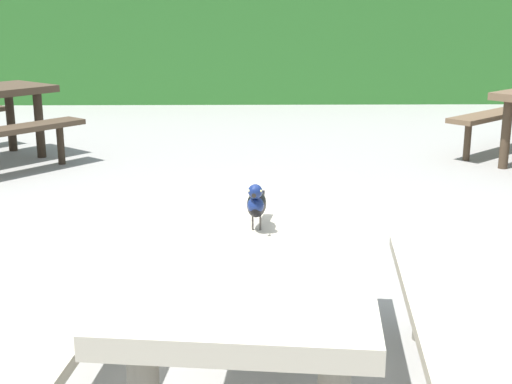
# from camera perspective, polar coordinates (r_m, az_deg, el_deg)

# --- Properties ---
(ground_plane) EXTENTS (60.00, 60.00, 0.00)m
(ground_plane) POSITION_cam_1_polar(r_m,az_deg,el_deg) (3.08, -1.74, -14.55)
(ground_plane) COLOR gray
(hedge_wall) EXTENTS (28.00, 1.57, 1.93)m
(hedge_wall) POSITION_cam_1_polar(r_m,az_deg,el_deg) (11.76, -1.16, 12.40)
(hedge_wall) COLOR #2D6B28
(hedge_wall) RESTS_ON ground
(picnic_table_foreground) EXTENTS (1.86, 1.89, 0.74)m
(picnic_table_foreground) POSITION_cam_1_polar(r_m,az_deg,el_deg) (2.59, 0.34, -6.85)
(picnic_table_foreground) COLOR #B2A893
(picnic_table_foreground) RESTS_ON ground
(bird_grackle) EXTENTS (0.08, 0.29, 0.18)m
(bird_grackle) POSITION_cam_1_polar(r_m,az_deg,el_deg) (2.47, 0.03, -0.91)
(bird_grackle) COLOR black
(bird_grackle) RESTS_ON picnic_table_foreground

